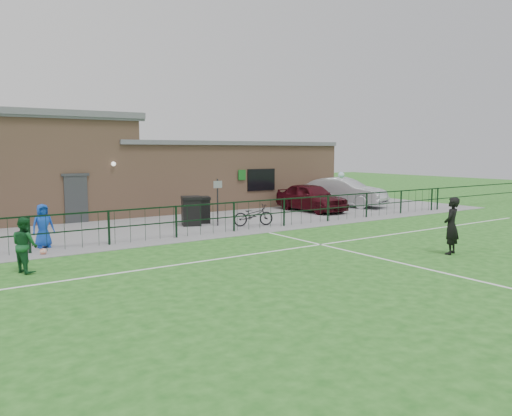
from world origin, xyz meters
TOP-DOWN VIEW (x-y plane):
  - ground at (0.00, 0.00)m, footprint 90.00×90.00m
  - paving_strip at (0.00, 13.50)m, footprint 34.00×13.00m
  - pitch_line_touch at (0.00, 7.80)m, footprint 28.00×0.10m
  - pitch_line_mid at (0.00, 4.00)m, footprint 28.00×0.10m
  - pitch_line_perp at (2.00, 0.00)m, footprint 0.10×16.00m
  - perimeter_fence at (0.00, 8.00)m, footprint 28.00×0.10m
  - wheelie_bin_left at (0.35, 10.42)m, footprint 1.01×1.07m
  - wheelie_bin_right at (1.04, 10.84)m, footprint 0.94×1.00m
  - sign_post at (1.22, 9.67)m, footprint 0.08×0.08m
  - car_maroon at (7.88, 11.33)m, footprint 1.88×4.38m
  - car_silver at (10.91, 12.09)m, footprint 3.46×5.25m
  - bicycle_e at (2.44, 8.76)m, footprint 1.84×1.05m
  - spectator_child at (-5.95, 8.72)m, footprint 0.75×0.52m
  - goalkeeper_kick at (4.25, 0.62)m, footprint 1.81×3.93m
  - outfield_player at (-7.05, 5.49)m, footprint 0.77×0.86m
  - ball_ground at (-6.20, 7.57)m, footprint 0.21×0.21m
  - clubhouse at (-0.88, 16.50)m, footprint 24.25×5.40m

SIDE VIEW (x-z plane):
  - ground at x=0.00m, z-range 0.00..0.00m
  - pitch_line_touch at x=0.00m, z-range 0.00..0.01m
  - pitch_line_mid at x=0.00m, z-range 0.00..0.01m
  - pitch_line_perp at x=2.00m, z-range 0.00..0.01m
  - paving_strip at x=0.00m, z-range 0.00..0.02m
  - ball_ground at x=-6.20m, z-range 0.00..0.21m
  - bicycle_e at x=2.44m, z-range 0.02..0.93m
  - wheelie_bin_right at x=1.04m, z-range 0.02..1.10m
  - wheelie_bin_left at x=0.35m, z-range 0.02..1.17m
  - perimeter_fence at x=0.00m, z-range 0.00..1.20m
  - outfield_player at x=-7.05m, z-range 0.00..1.47m
  - spectator_child at x=-5.95m, z-range 0.02..1.47m
  - car_maroon at x=7.88m, z-range 0.02..1.49m
  - car_silver at x=10.91m, z-range 0.02..1.66m
  - goalkeeper_kick at x=4.25m, z-range -0.31..2.15m
  - sign_post at x=1.22m, z-range 0.02..2.02m
  - clubhouse at x=-0.88m, z-range -0.26..4.70m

